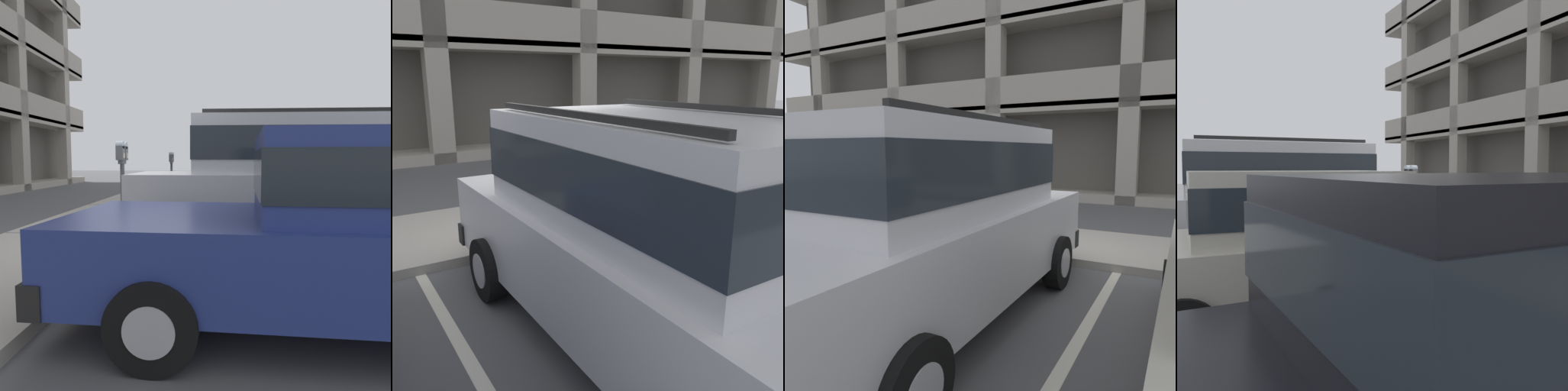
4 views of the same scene
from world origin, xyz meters
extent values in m
cube|color=#565659|center=(0.00, 0.00, -0.05)|extent=(80.00, 80.00, 0.10)
cube|color=#ADA89E|center=(0.00, 1.30, 0.06)|extent=(40.00, 2.20, 0.12)
cube|color=#606060|center=(-4.00, 1.30, 0.12)|extent=(0.03, 2.16, 0.00)
cube|color=#606060|center=(0.00, 1.30, 0.12)|extent=(0.03, 2.16, 0.00)
cube|color=silver|center=(-1.45, -1.40, 0.00)|extent=(0.12, 4.80, 0.01)
cube|color=silver|center=(1.45, -1.40, 0.00)|extent=(0.12, 4.80, 0.01)
cube|color=silver|center=(-0.03, -2.20, 0.73)|extent=(1.86, 4.71, 0.80)
cube|color=silver|center=(-0.03, -2.25, 1.55)|extent=(1.63, 2.92, 0.84)
cube|color=#232B33|center=(-0.03, -2.25, 1.57)|extent=(1.65, 2.94, 0.46)
cube|color=black|center=(-0.03, 0.11, 0.45)|extent=(1.88, 0.17, 0.24)
cube|color=silver|center=(0.54, 0.16, 0.81)|extent=(0.24, 0.03, 0.14)
cube|color=silver|center=(-0.61, 0.15, 0.81)|extent=(0.24, 0.03, 0.14)
cylinder|color=black|center=(0.87, -0.74, 0.33)|extent=(0.20, 0.66, 0.66)
cylinder|color=#B2B2B7|center=(0.87, -0.74, 0.33)|extent=(0.22, 0.36, 0.36)
cylinder|color=black|center=(-0.93, -0.75, 0.33)|extent=(0.20, 0.66, 0.66)
cylinder|color=#B2B2B7|center=(-0.93, -0.75, 0.33)|extent=(0.22, 0.36, 0.36)
cylinder|color=black|center=(0.88, -3.66, 0.33)|extent=(0.20, 0.66, 0.66)
cylinder|color=#B2B2B7|center=(0.88, -3.66, 0.33)|extent=(0.22, 0.36, 0.36)
cube|color=black|center=(0.66, -2.25, 2.01)|extent=(0.06, 2.62, 0.05)
cube|color=black|center=(-0.72, -2.26, 2.01)|extent=(0.06, 2.62, 0.05)
cube|color=black|center=(-2.92, -0.03, 0.42)|extent=(1.74, 0.26, 0.24)
cube|color=silver|center=(-2.39, -0.01, 0.66)|extent=(0.24, 0.04, 0.14)
cube|color=silver|center=(-3.44, 0.05, 0.66)|extent=(0.24, 0.04, 0.14)
cylinder|color=black|center=(-2.13, -0.87, 0.30)|extent=(0.19, 0.61, 0.60)
cylinder|color=#B2B2B7|center=(-2.13, -0.87, 0.30)|extent=(0.20, 0.34, 0.33)
cylinder|color=black|center=(-3.79, -0.78, 0.30)|extent=(0.19, 0.61, 0.60)
cylinder|color=#B2B2B7|center=(-3.79, -0.78, 0.30)|extent=(0.20, 0.34, 0.33)
cylinder|color=black|center=(2.16, -1.03, 0.30)|extent=(0.16, 0.60, 0.60)
cylinder|color=#B2B2B7|center=(2.16, -1.03, 0.30)|extent=(0.18, 0.33, 0.33)
cylinder|color=#595B60|center=(-0.11, 0.35, 0.70)|extent=(0.07, 0.07, 1.15)
cube|color=#595B60|center=(-0.11, 0.35, 1.30)|extent=(0.28, 0.06, 0.06)
cube|color=#515459|center=(-0.21, 0.35, 1.44)|extent=(0.15, 0.11, 0.22)
cylinder|color=#8C99A3|center=(-0.21, 0.35, 1.55)|extent=(0.15, 0.11, 0.15)
cube|color=#B7B293|center=(-0.21, 0.29, 1.40)|extent=(0.08, 0.01, 0.08)
cube|color=#515459|center=(-0.01, 0.35, 1.44)|extent=(0.15, 0.11, 0.22)
cylinder|color=#8C99A3|center=(-0.01, 0.35, 1.55)|extent=(0.15, 0.11, 0.15)
cube|color=#B7B293|center=(-0.01, 0.29, 1.40)|extent=(0.08, 0.01, 0.08)
cube|color=#5C5851|center=(0.61, 12.66, 7.50)|extent=(31.36, 8.80, 15.00)
cube|color=#A8A093|center=(0.61, 12.06, 0.15)|extent=(32.00, 10.00, 0.30)
cube|color=#A8A093|center=(0.61, 12.06, 3.15)|extent=(32.00, 10.00, 0.30)
cube|color=#A8A093|center=(0.61, 7.16, 3.70)|extent=(32.00, 0.20, 1.10)
cube|color=#A8A093|center=(0.61, 12.06, 6.15)|extent=(32.00, 10.00, 0.30)
cube|color=#A8A093|center=(-13.10, 7.31, 7.50)|extent=(0.60, 0.50, 15.00)
cube|color=#A8A093|center=(-8.53, 7.31, 7.50)|extent=(0.60, 0.50, 15.00)
camera|label=1|loc=(-6.05, -1.21, 1.34)|focal=35.00mm
camera|label=2|loc=(-2.26, -4.85, 2.25)|focal=40.00mm
camera|label=3|loc=(2.23, -5.30, 1.74)|focal=35.00mm
camera|label=4|loc=(7.33, -3.74, 1.57)|focal=40.00mm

